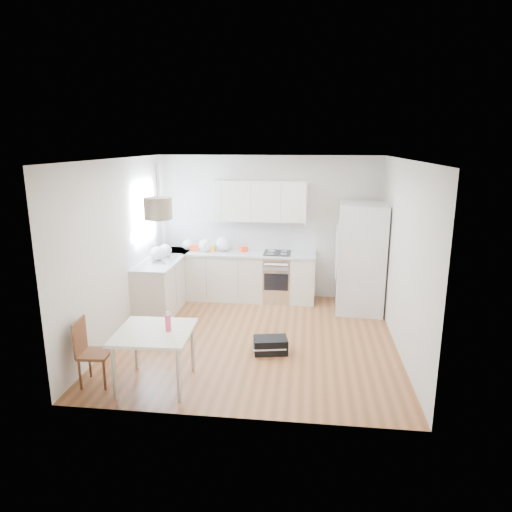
{
  "coord_description": "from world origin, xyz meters",
  "views": [
    {
      "loc": [
        0.77,
        -6.45,
        2.93
      ],
      "look_at": [
        -0.04,
        0.4,
        1.21
      ],
      "focal_mm": 32.0,
      "sensor_mm": 36.0,
      "label": 1
    }
  ],
  "objects_px": {
    "dining_table": "(154,337)",
    "gym_bag": "(271,345)",
    "dining_chair": "(95,352)",
    "refrigerator": "(362,258)"
  },
  "relations": [
    {
      "from": "dining_table",
      "to": "gym_bag",
      "type": "xyz_separation_m",
      "value": [
        1.33,
        1.05,
        -0.53
      ]
    },
    {
      "from": "dining_chair",
      "to": "gym_bag",
      "type": "height_order",
      "value": "dining_chair"
    },
    {
      "from": "refrigerator",
      "to": "gym_bag",
      "type": "height_order",
      "value": "refrigerator"
    },
    {
      "from": "dining_table",
      "to": "dining_chair",
      "type": "relative_size",
      "value": 1.11
    },
    {
      "from": "dining_table",
      "to": "refrigerator",
      "type": "bearing_deg",
      "value": 44.94
    },
    {
      "from": "dining_chair",
      "to": "dining_table",
      "type": "bearing_deg",
      "value": 1.4
    },
    {
      "from": "dining_table",
      "to": "dining_chair",
      "type": "height_order",
      "value": "dining_chair"
    },
    {
      "from": "dining_table",
      "to": "gym_bag",
      "type": "relative_size",
      "value": 1.98
    },
    {
      "from": "dining_table",
      "to": "gym_bag",
      "type": "bearing_deg",
      "value": 35.85
    },
    {
      "from": "dining_chair",
      "to": "gym_bag",
      "type": "distance_m",
      "value": 2.37
    }
  ]
}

